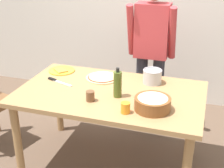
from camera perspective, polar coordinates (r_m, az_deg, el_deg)
The scene contains 11 objects.
ground at distance 3.15m, azimuth -0.28°, elevation -13.97°, with size 8.00×8.00×0.00m, color brown.
dining_table at distance 2.78m, azimuth -0.31°, elevation -3.05°, with size 1.60×0.96×0.76m.
person_cook at distance 3.32m, azimuth 7.07°, elevation 6.36°, with size 0.49×0.25×1.62m.
pizza_raw_on_board at distance 3.01m, azimuth -1.74°, elevation 1.19°, with size 0.31×0.31×0.02m.
plate_with_slice at distance 3.22m, azimuth -9.06°, elevation 2.42°, with size 0.26×0.26×0.02m.
popcorn_bowl at distance 2.45m, azimuth 7.31°, elevation -3.30°, with size 0.28×0.28×0.11m.
olive_oil_bottle at distance 2.61m, azimuth 1.00°, elevation -0.02°, with size 0.07×0.07×0.26m.
steel_pot at distance 2.91m, azimuth 7.26°, elevation 1.40°, with size 0.17×0.17×0.13m.
cup_orange at distance 2.39m, azimuth 2.43°, elevation -4.28°, with size 0.07×0.07×0.09m, color orange.
cup_small_brown at distance 2.57m, azimuth -3.93°, elevation -2.18°, with size 0.07×0.07×0.09m, color brown.
chef_knife at distance 2.98m, azimuth -9.85°, elevation 0.54°, with size 0.28×0.12×0.02m.
Camera 1 is at (0.76, -2.36, 1.94)m, focal length 50.89 mm.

